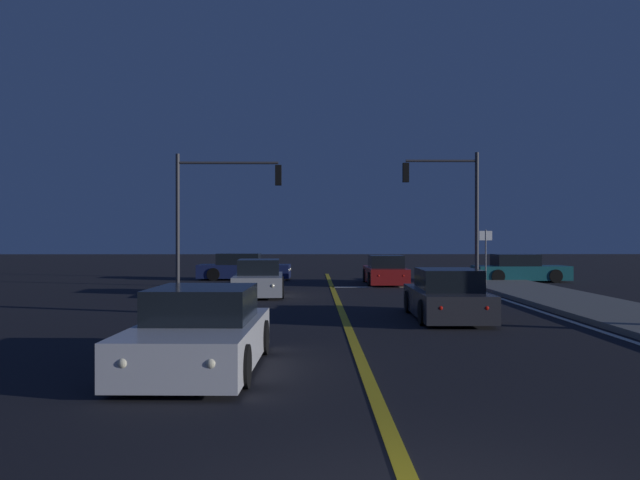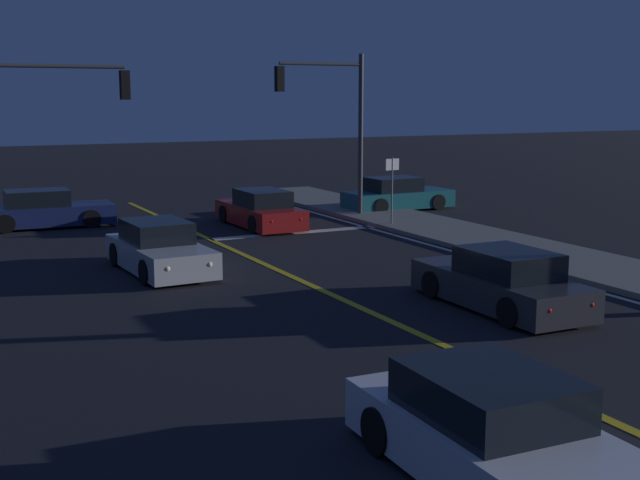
% 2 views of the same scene
% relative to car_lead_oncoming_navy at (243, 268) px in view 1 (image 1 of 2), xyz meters
% --- Properties ---
extents(sidewalk_right, '(3.20, 46.43, 0.15)m').
position_rel_car_lead_oncoming_navy_xyz_m(sidewalk_right, '(12.03, -16.52, -0.51)').
color(sidewalk_right, slate).
rests_on(sidewalk_right, ground).
extents(lane_line_center, '(0.20, 43.85, 0.01)m').
position_rel_car_lead_oncoming_navy_xyz_m(lane_line_center, '(4.38, -16.52, -0.58)').
color(lane_line_center, gold).
rests_on(lane_line_center, ground).
extents(lane_line_edge_right, '(0.16, 43.85, 0.01)m').
position_rel_car_lead_oncoming_navy_xyz_m(lane_line_edge_right, '(10.18, -16.52, -0.58)').
color(lane_line_edge_right, silver).
rests_on(lane_line_edge_right, ground).
extents(stop_bar, '(6.06, 0.50, 0.01)m').
position_rel_car_lead_oncoming_navy_xyz_m(stop_bar, '(7.41, -5.12, -0.58)').
color(stop_bar, silver).
rests_on(stop_bar, ground).
extents(car_lead_oncoming_navy, '(4.71, 1.92, 1.34)m').
position_rel_car_lead_oncoming_navy_xyz_m(car_lead_oncoming_navy, '(0.00, 0.00, 0.00)').
color(car_lead_oncoming_navy, navy).
rests_on(car_lead_oncoming_navy, ground).
extents(car_mid_block_red, '(1.82, 4.62, 1.34)m').
position_rel_car_lead_oncoming_navy_xyz_m(car_mid_block_red, '(6.88, -3.33, -0.00)').
color(car_mid_block_red, maroon).
rests_on(car_mid_block_red, ground).
extents(car_side_waiting_charcoal, '(1.90, 4.59, 1.34)m').
position_rel_car_lead_oncoming_navy_xyz_m(car_side_waiting_charcoal, '(7.10, -16.47, -0.00)').
color(car_side_waiting_charcoal, '#2D2D33').
rests_on(car_side_waiting_charcoal, ground).
extents(car_far_approaching_silver, '(1.99, 4.38, 1.34)m').
position_rel_car_lead_oncoming_navy_xyz_m(car_far_approaching_silver, '(1.53, -9.23, -0.00)').
color(car_far_approaching_silver, '#B2B5BA').
rests_on(car_far_approaching_silver, ground).
extents(car_distant_tail_white, '(2.08, 4.62, 1.34)m').
position_rel_car_lead_oncoming_navy_xyz_m(car_distant_tail_white, '(1.66, -23.21, 0.00)').
color(car_distant_tail_white, silver).
rests_on(car_distant_tail_white, ground).
extents(car_following_oncoming_teal, '(4.57, 1.98, 1.34)m').
position_rel_car_lead_oncoming_navy_xyz_m(car_following_oncoming_teal, '(13.59, -1.69, -0.00)').
color(car_following_oncoming_teal, '#195960').
rests_on(car_following_oncoming_teal, ground).
extents(traffic_signal_near_right, '(3.57, 0.28, 6.14)m').
position_rel_car_lead_oncoming_navy_xyz_m(traffic_signal_near_right, '(10.03, -2.82, 3.48)').
color(traffic_signal_near_right, '#38383D').
rests_on(traffic_signal_near_right, ground).
extents(traffic_signal_far_left, '(4.71, 0.28, 5.88)m').
position_rel_car_lead_oncoming_navy_xyz_m(traffic_signal_far_left, '(-0.79, -4.22, 3.39)').
color(traffic_signal_far_left, '#38383D').
rests_on(traffic_signal_far_left, ground).
extents(street_sign_corner, '(0.56, 0.08, 2.49)m').
position_rel_car_lead_oncoming_navy_xyz_m(street_sign_corner, '(10.93, -5.62, 1.09)').
color(street_sign_corner, slate).
rests_on(street_sign_corner, ground).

